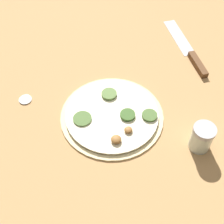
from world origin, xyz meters
The scene contains 5 objects.
ground_plane centered at (0.00, 0.00, 0.00)m, with size 3.00×3.00×0.00m, color tan.
pizza centered at (0.00, 0.00, 0.01)m, with size 0.28×0.28×0.03m.
knife centered at (0.31, 0.15, 0.01)m, with size 0.05×0.29×0.02m.
spice_jar centered at (0.18, -0.16, 0.04)m, with size 0.06×0.06×0.08m.
loose_cap centered at (-0.21, 0.13, 0.00)m, with size 0.04×0.04×0.01m.
Camera 1 is at (-0.16, -0.49, 0.67)m, focal length 50.00 mm.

